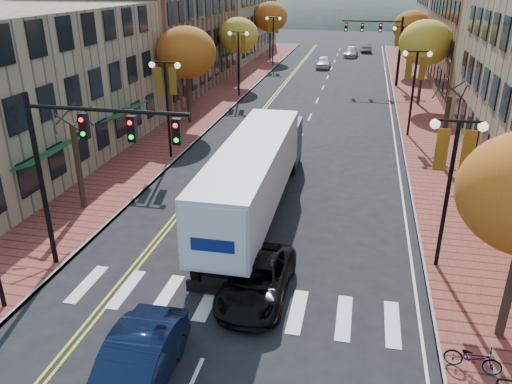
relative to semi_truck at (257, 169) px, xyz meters
The scene contains 28 objects.
ground 9.78m from the semi_truck, 86.93° to the right, with size 200.00×200.00×0.00m, color black.
sidewalk_left 24.61m from the semi_truck, 110.27° to the left, with size 4.00×85.00×0.15m, color brown.
sidewalk_right 24.98m from the semi_truck, 67.53° to the left, with size 4.00×85.00×0.15m, color brown.
building_left_mid 31.37m from the semi_truck, 121.90° to the left, with size 12.00×24.00×11.00m, color brown.
building_left_far 54.13m from the semi_truck, 107.76° to the left, with size 12.00×26.00×9.50m, color #9E8966.
building_right_far 57.81m from the semi_truck, 70.77° to the left, with size 15.00×20.00×11.00m, color #9E8966.
tree_left_a 8.62m from the semi_truck, 169.94° to the right, with size 0.28×0.28×4.20m.
tree_left_b 17.10m from the semi_truck, 120.36° to the left, with size 4.48×4.48×7.21m.
tree_left_c 31.78m from the semi_truck, 105.56° to the left, with size 4.16×4.16×6.69m.
tree_left_d 49.35m from the semi_truck, 99.93° to the left, with size 4.61×4.61×7.42m.
tree_right_b 12.75m from the semi_truck, 41.77° to the left, with size 0.28×0.28×4.20m.
tree_right_c 26.47m from the semi_truck, 68.78° to the left, with size 4.48×4.48×7.21m.
tree_right_d 41.71m from the semi_truck, 76.78° to the left, with size 4.35×4.35×7.00m.
lamp_left_b 9.75m from the semi_truck, 137.11° to the left, with size 1.96×0.36×6.05m.
lamp_left_c 25.55m from the semi_truck, 105.93° to the left, with size 1.96×0.36×6.05m.
lamp_left_d 43.11m from the semi_truck, 99.34° to the left, with size 1.96×0.36×6.05m.
lamp_right_a 8.98m from the semi_truck, 23.64° to the right, with size 1.96×0.36×6.05m.
lamp_right_b 16.68m from the semi_truck, 61.07° to the left, with size 1.96×0.36×6.05m.
lamp_right_c 33.53m from the semi_truck, 76.15° to the left, with size 1.96×0.36×6.05m.
traffic_mast_near 8.61m from the semi_truck, 127.35° to the right, with size 6.10×0.35×7.00m.
traffic_mast_far 33.15m from the semi_truck, 79.56° to the left, with size 6.10×0.34×7.00m.
semi_truck is the anchor object (origin of this frame).
navy_sedan 12.07m from the semi_truck, 94.35° to the right, with size 1.68×4.82×1.59m, color black.
black_suv 7.20m from the semi_truck, 78.18° to the right, with size 2.24×4.86×1.35m, color black.
car_far_white 42.82m from the semi_truck, 90.73° to the left, with size 1.69×4.21×1.43m, color silver.
car_far_silver 52.99m from the semi_truck, 87.27° to the left, with size 1.73×4.25×1.23m, color #A9A8B0.
car_far_oncoming 59.03m from the semi_truck, 85.67° to the left, with size 1.53×4.39×1.45m, color #9A99A0.
bicycle 12.64m from the semi_truck, 48.17° to the right, with size 0.55×1.58×0.83m, color gray.
Camera 1 is at (4.08, -12.18, 10.69)m, focal length 35.00 mm.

